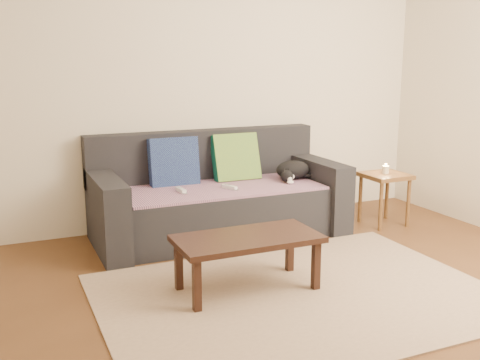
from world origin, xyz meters
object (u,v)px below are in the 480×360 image
at_px(cat, 293,171).
at_px(wii_remote_a, 181,190).
at_px(wii_remote_b, 229,187).
at_px(coffee_table, 247,243).
at_px(sofa, 217,199).
at_px(side_table, 385,183).

bearing_deg(cat, wii_remote_a, 174.68).
height_order(cat, wii_remote_a, cat).
relative_size(cat, wii_remote_a, 2.54).
height_order(wii_remote_b, coffee_table, wii_remote_b).
distance_m(wii_remote_b, coffee_table, 1.07).
xyz_separation_m(sofa, wii_remote_a, (-0.37, -0.13, 0.15)).
bearing_deg(side_table, wii_remote_a, 173.93).
height_order(cat, coffee_table, cat).
bearing_deg(side_table, sofa, 167.54).
bearing_deg(sofa, coffee_table, -102.36).
height_order(sofa, wii_remote_a, sofa).
bearing_deg(wii_remote_a, cat, -90.68).
relative_size(cat, coffee_table, 0.41).
height_order(cat, wii_remote_b, cat).
xyz_separation_m(sofa, cat, (0.69, -0.07, 0.21)).
distance_m(sofa, wii_remote_a, 0.42).
distance_m(wii_remote_a, coffee_table, 1.08).
distance_m(sofa, wii_remote_b, 0.24).
xyz_separation_m(wii_remote_a, side_table, (1.87, -0.20, -0.06)).
relative_size(sofa, wii_remote_a, 14.00).
distance_m(sofa, coffee_table, 1.24).
bearing_deg(wii_remote_b, cat, -102.09).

